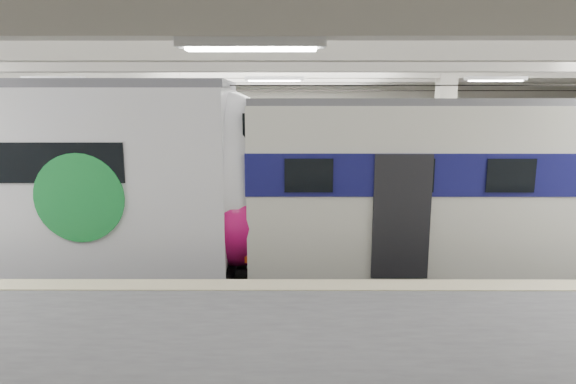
{
  "coord_description": "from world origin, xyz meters",
  "views": [
    {
      "loc": [
        0.41,
        -11.38,
        4.33
      ],
      "look_at": [
        0.37,
        1.0,
        2.0
      ],
      "focal_mm": 30.0,
      "sensor_mm": 36.0,
      "label": 1
    }
  ],
  "objects": [
    {
      "name": "older_rer",
      "position": [
        6.05,
        0.0,
        2.31
      ],
      "size": [
        13.32,
        2.94,
        4.4
      ],
      "color": "beige",
      "rests_on": "ground"
    },
    {
      "name": "modern_emu",
      "position": [
        -6.46,
        -0.0,
        2.36
      ],
      "size": [
        15.1,
        3.12,
        4.81
      ],
      "color": "silver",
      "rests_on": "ground"
    },
    {
      "name": "far_train",
      "position": [
        -8.0,
        5.5,
        2.15
      ],
      "size": [
        12.99,
        3.15,
        4.16
      ],
      "rotation": [
        0.0,
        0.0,
        -0.04
      ],
      "color": "silver",
      "rests_on": "ground"
    },
    {
      "name": "station_hall",
      "position": [
        0.0,
        -1.74,
        3.24
      ],
      "size": [
        36.0,
        24.0,
        5.75
      ],
      "color": "black",
      "rests_on": "ground"
    }
  ]
}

